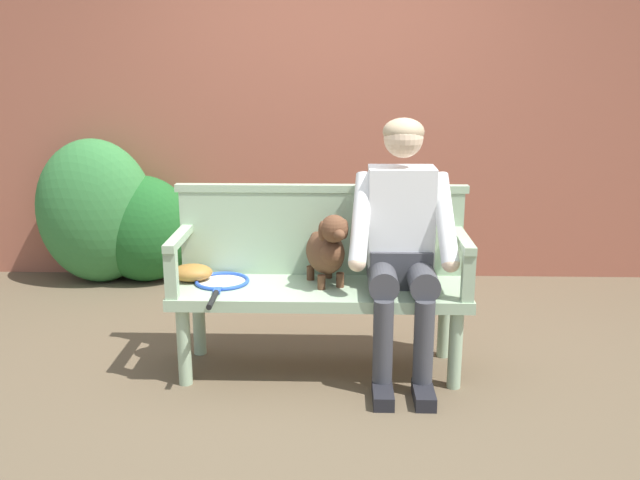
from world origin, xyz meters
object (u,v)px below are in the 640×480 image
person_seated (402,238)px  baseball_glove (192,273)px  dog_on_bench (327,249)px  garden_bench (320,298)px  tennis_racket (221,283)px

person_seated → baseball_glove: person_seated is taller
dog_on_bench → baseball_glove: dog_on_bench is taller
person_seated → baseball_glove: 1.13m
baseball_glove → person_seated: bearing=-8.4°
garden_bench → person_seated: size_ratio=1.14×
person_seated → tennis_racket: person_seated is taller
garden_bench → tennis_racket: bearing=178.7°
person_seated → tennis_racket: bearing=178.5°
person_seated → dog_on_bench: (-0.38, 0.03, -0.07)m
garden_bench → baseball_glove: size_ratio=7.00×
tennis_racket → garden_bench: bearing=-1.3°
dog_on_bench → baseball_glove: 0.75m
garden_bench → tennis_racket: 0.53m
dog_on_bench → tennis_racket: (-0.56, -0.00, -0.19)m
tennis_racket → person_seated: bearing=-1.5°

